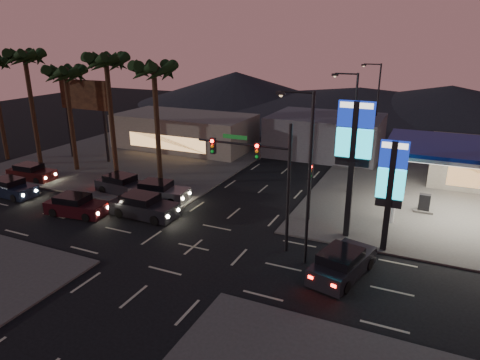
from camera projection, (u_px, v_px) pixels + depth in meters
The scene contains 28 objects.
ground at pixel (193, 247), 27.09m from camera, with size 140.00×140.00×0.00m, color black.
corner_lot_ne at pixel (465, 201), 34.59m from camera, with size 24.00×24.00×0.12m, color #47443F.
corner_lot_nw at pixel (142, 157), 47.17m from camera, with size 24.00×24.00×0.12m, color #47443F.
gas_station at pixel (479, 152), 29.54m from camera, with size 12.20×8.20×5.47m.
pylon_sign_tall at pixel (354, 143), 26.47m from camera, with size 2.20×0.35×9.00m.
pylon_sign_short at pixel (391, 180), 25.17m from camera, with size 1.60×0.35×7.00m.
traffic_signal_mast at pixel (261, 167), 25.67m from camera, with size 6.10×0.39×8.00m.
pedestal_signal at pixel (310, 183), 30.02m from camera, with size 0.32×0.39×4.30m.
streetlight_near at pixel (306, 170), 23.47m from camera, with size 2.14×0.25×10.00m.
streetlight_mid at pixel (351, 127), 34.69m from camera, with size 2.14×0.25×10.00m.
streetlight_far at pixel (375, 104), 46.77m from camera, with size 2.14×0.25×10.00m.
palm_a at pixel (154, 77), 35.84m from camera, with size 4.41×4.41×10.86m.
palm_b at pixel (107, 69), 37.63m from camera, with size 4.41×4.41×11.46m.
palm_c at pixel (66, 80), 39.95m from camera, with size 4.41×4.41×10.26m.
palm_d at pixel (26, 64), 41.51m from camera, with size 4.41×4.41×11.66m.
billboard at pixel (84, 101), 44.36m from camera, with size 6.00×0.30×8.50m.
building_far_west at pixel (185, 131), 50.95m from camera, with size 16.00×8.00×4.00m, color #726B5B.
building_far_mid at pixel (326, 135), 48.05m from camera, with size 12.00×9.00×4.40m, color #4C4C51.
hill_left at pixel (236, 87), 87.76m from camera, with size 40.00×40.00×6.00m, color black.
hill_right at pixel (450, 101), 72.19m from camera, with size 50.00×50.00×5.00m, color black.
hill_center at pixel (360, 99), 78.24m from camera, with size 60.00×60.00×4.00m, color black.
car_lane_a_front at pixel (144, 206), 31.52m from camera, with size 5.15×2.21×1.67m.
car_lane_a_mid at pixel (76, 206), 31.83m from camera, with size 4.81×2.40×1.52m.
car_lane_a_rear at pixel (11, 188), 35.64m from camera, with size 4.66×2.10×1.49m.
car_lane_b_front at pixel (159, 192), 34.68m from camera, with size 4.98×2.44×1.57m.
car_lane_b_mid at pixel (123, 185), 36.25m from camera, with size 4.99×2.41×1.58m.
car_lane_b_rear at pixel (31, 173), 39.71m from camera, with size 4.62×2.11×1.48m.
suv_station at pixel (342, 264), 23.59m from camera, with size 3.11×5.14×1.61m.
Camera 1 is at (12.78, -20.93, 12.61)m, focal length 32.00 mm.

